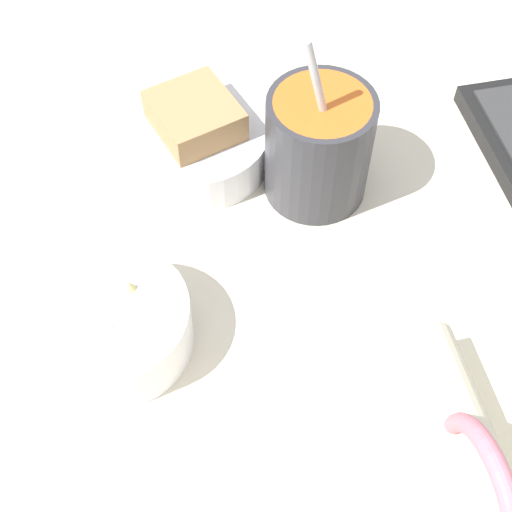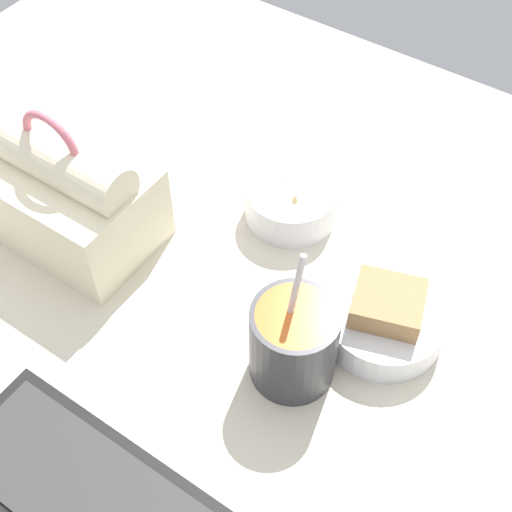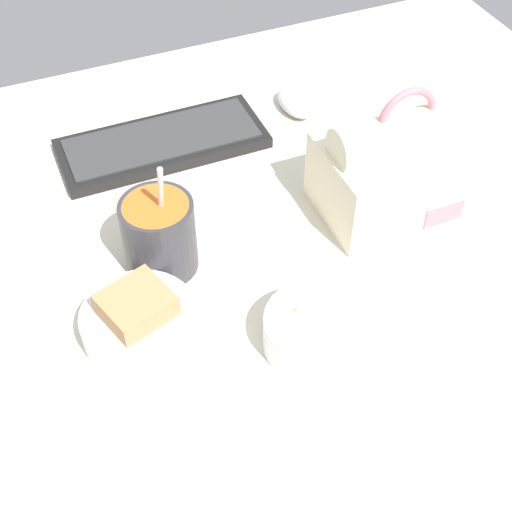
# 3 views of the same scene
# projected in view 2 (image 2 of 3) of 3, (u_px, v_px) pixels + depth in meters

# --- Properties ---
(desk_surface) EXTENTS (1.40, 1.10, 0.02)m
(desk_surface) POSITION_uv_depth(u_px,v_px,m) (243.00, 305.00, 0.86)
(desk_surface) COLOR beige
(desk_surface) RESTS_ON ground
(keyboard) EXTENTS (0.32, 0.13, 0.02)m
(keyboard) POSITION_uv_depth(u_px,v_px,m) (96.00, 502.00, 0.69)
(keyboard) COLOR black
(keyboard) RESTS_ON desk_surface
(lunch_bag) EXTENTS (0.21, 0.15, 0.20)m
(lunch_bag) POSITION_uv_depth(u_px,v_px,m) (67.00, 194.00, 0.87)
(lunch_bag) COLOR #EFE5C1
(lunch_bag) RESTS_ON desk_surface
(soup_cup) EXTENTS (0.09, 0.09, 0.18)m
(soup_cup) POSITION_uv_depth(u_px,v_px,m) (294.00, 342.00, 0.75)
(soup_cup) COLOR #333338
(soup_cup) RESTS_ON desk_surface
(bento_bowl_sandwich) EXTENTS (0.14, 0.14, 0.07)m
(bento_bowl_sandwich) POSITION_uv_depth(u_px,v_px,m) (384.00, 318.00, 0.80)
(bento_bowl_sandwich) COLOR silver
(bento_bowl_sandwich) RESTS_ON desk_surface
(bento_bowl_snacks) EXTENTS (0.12, 0.12, 0.06)m
(bento_bowl_snacks) POSITION_uv_depth(u_px,v_px,m) (291.00, 201.00, 0.92)
(bento_bowl_snacks) COLOR silver
(bento_bowl_snacks) RESTS_ON desk_surface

